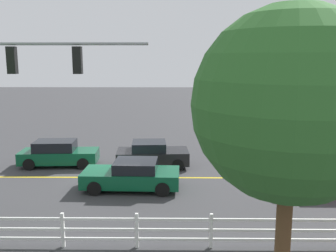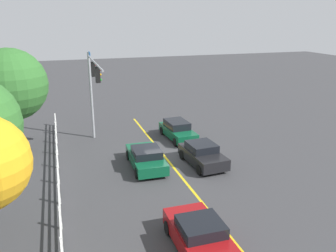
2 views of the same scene
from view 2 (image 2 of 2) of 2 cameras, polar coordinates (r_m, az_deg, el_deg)
name	(u,v)px [view 2 (image 2 of 2)]	position (r m, az deg, el deg)	size (l,w,h in m)	color
ground_plane	(166,158)	(24.13, -0.40, -5.23)	(120.00, 120.00, 0.00)	#38383A
lane_center_stripe	(186,183)	(20.70, 2.99, -9.31)	(28.00, 0.16, 0.01)	gold
signal_assembly	(93,82)	(25.37, -12.19, 7.08)	(7.95, 0.38, 6.92)	gray
car_0	(178,130)	(27.58, 1.58, -0.69)	(4.34, 2.00, 1.44)	#0C4C2D
car_1	(199,235)	(15.16, 5.12, -17.41)	(4.00, 2.08, 1.43)	maroon
car_2	(146,158)	(22.49, -3.62, -5.21)	(4.48, 2.13, 1.35)	#0C4C2D
car_3	(202,154)	(22.95, 5.69, -4.68)	(4.04, 2.16, 1.43)	black
white_rail_fence	(59,183)	(20.21, -17.55, -8.99)	(26.10, 0.10, 1.15)	white
tree_0	(10,85)	(26.72, -24.50, 6.18)	(5.10, 5.10, 7.35)	brown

